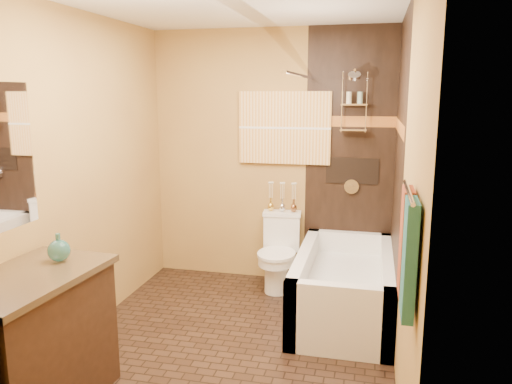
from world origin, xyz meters
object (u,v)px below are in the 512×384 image
(bathtub, at_px, (344,291))
(toilet, at_px, (279,252))
(sunset_painting, at_px, (285,128))
(vanity, at_px, (32,344))

(bathtub, height_order, toilet, toilet)
(bathtub, xyz_separation_m, toilet, (-0.66, 0.48, 0.15))
(sunset_painting, xyz_separation_m, bathtub, (0.66, -0.73, -1.33))
(sunset_painting, distance_m, bathtub, 1.65)
(toilet, relative_size, vanity, 0.72)
(toilet, height_order, vanity, vanity)
(toilet, bearing_deg, sunset_painting, 84.19)
(bathtub, height_order, vanity, vanity)
(bathtub, distance_m, toilet, 0.83)
(bathtub, bearing_deg, toilet, 144.33)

